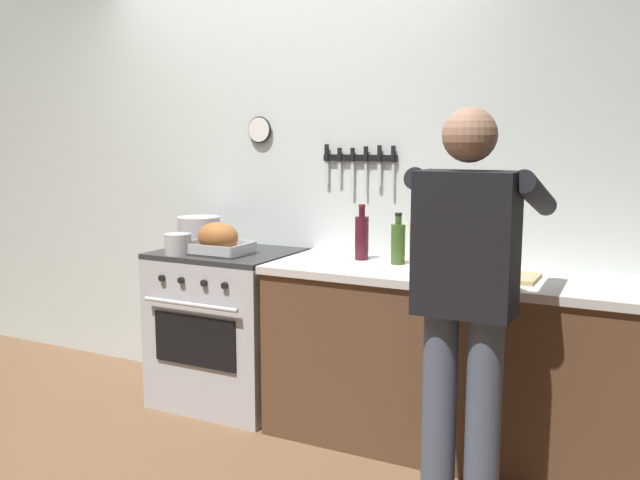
{
  "coord_description": "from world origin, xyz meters",
  "views": [
    {
      "loc": [
        2.05,
        -2.24,
        1.55
      ],
      "look_at": [
        0.46,
        0.85,
        1.03
      ],
      "focal_mm": 38.81,
      "sensor_mm": 36.0,
      "label": 1
    }
  ],
  "objects_px": {
    "bottle_cooking_oil": "(417,242)",
    "saucepan": "(178,244)",
    "stock_pot": "(199,231)",
    "bottle_vinegar": "(496,251)",
    "cutting_board": "(498,276)",
    "roasting_pan": "(218,240)",
    "bottle_olive_oil": "(398,243)",
    "bottle_wine_red": "(362,237)",
    "stove": "(228,327)",
    "person_cook": "(466,290)"
  },
  "relations": [
    {
      "from": "saucepan",
      "to": "bottle_wine_red",
      "type": "distance_m",
      "value": 1.02
    },
    {
      "from": "cutting_board",
      "to": "saucepan",
      "type": "bearing_deg",
      "value": -174.59
    },
    {
      "from": "stove",
      "to": "cutting_board",
      "type": "distance_m",
      "value": 1.63
    },
    {
      "from": "person_cook",
      "to": "bottle_olive_oil",
      "type": "distance_m",
      "value": 0.86
    },
    {
      "from": "person_cook",
      "to": "saucepan",
      "type": "relative_size",
      "value": 11.29
    },
    {
      "from": "saucepan",
      "to": "cutting_board",
      "type": "relative_size",
      "value": 0.41
    },
    {
      "from": "bottle_wine_red",
      "to": "bottle_cooking_oil",
      "type": "xyz_separation_m",
      "value": [
        0.31,
        -0.01,
        -0.01
      ]
    },
    {
      "from": "bottle_olive_oil",
      "to": "stock_pot",
      "type": "bearing_deg",
      "value": 179.3
    },
    {
      "from": "stove",
      "to": "bottle_vinegar",
      "type": "relative_size",
      "value": 3.49
    },
    {
      "from": "roasting_pan",
      "to": "bottle_vinegar",
      "type": "bearing_deg",
      "value": 6.14
    },
    {
      "from": "cutting_board",
      "to": "bottle_wine_red",
      "type": "relative_size",
      "value": 1.22
    },
    {
      "from": "roasting_pan",
      "to": "saucepan",
      "type": "xyz_separation_m",
      "value": [
        -0.18,
        -0.12,
        -0.02
      ]
    },
    {
      "from": "cutting_board",
      "to": "bottle_cooking_oil",
      "type": "height_order",
      "value": "bottle_cooking_oil"
    },
    {
      "from": "stove",
      "to": "bottle_olive_oil",
      "type": "xyz_separation_m",
      "value": [
        1.02,
        0.07,
        0.56
      ]
    },
    {
      "from": "saucepan",
      "to": "bottle_wine_red",
      "type": "relative_size",
      "value": 0.5
    },
    {
      "from": "roasting_pan",
      "to": "saucepan",
      "type": "height_order",
      "value": "roasting_pan"
    },
    {
      "from": "stock_pot",
      "to": "bottle_vinegar",
      "type": "xyz_separation_m",
      "value": [
        1.77,
        -0.02,
        0.02
      ]
    },
    {
      "from": "saucepan",
      "to": "roasting_pan",
      "type": "bearing_deg",
      "value": 33.43
    },
    {
      "from": "stove",
      "to": "stock_pot",
      "type": "distance_m",
      "value": 0.6
    },
    {
      "from": "person_cook",
      "to": "saucepan",
      "type": "height_order",
      "value": "person_cook"
    },
    {
      "from": "bottle_cooking_oil",
      "to": "saucepan",
      "type": "bearing_deg",
      "value": -166.35
    },
    {
      "from": "roasting_pan",
      "to": "cutting_board",
      "type": "distance_m",
      "value": 1.55
    },
    {
      "from": "bottle_wine_red",
      "to": "bottle_vinegar",
      "type": "bearing_deg",
      "value": -3.25
    },
    {
      "from": "bottle_vinegar",
      "to": "saucepan",
      "type": "bearing_deg",
      "value": -170.49
    },
    {
      "from": "bottle_cooking_oil",
      "to": "bottle_vinegar",
      "type": "height_order",
      "value": "bottle_cooking_oil"
    },
    {
      "from": "stock_pot",
      "to": "saucepan",
      "type": "relative_size",
      "value": 1.73
    },
    {
      "from": "cutting_board",
      "to": "bottle_vinegar",
      "type": "bearing_deg",
      "value": 108.8
    },
    {
      "from": "stock_pot",
      "to": "bottle_cooking_oil",
      "type": "distance_m",
      "value": 1.37
    },
    {
      "from": "person_cook",
      "to": "stock_pot",
      "type": "distance_m",
      "value": 1.94
    },
    {
      "from": "cutting_board",
      "to": "bottle_olive_oil",
      "type": "distance_m",
      "value": 0.56
    },
    {
      "from": "stove",
      "to": "saucepan",
      "type": "bearing_deg",
      "value": -126.35
    },
    {
      "from": "bottle_wine_red",
      "to": "stock_pot",
      "type": "bearing_deg",
      "value": -179.02
    },
    {
      "from": "bottle_olive_oil",
      "to": "bottle_wine_red",
      "type": "bearing_deg",
      "value": 171.24
    },
    {
      "from": "stove",
      "to": "saucepan",
      "type": "xyz_separation_m",
      "value": [
        -0.17,
        -0.22,
        0.51
      ]
    },
    {
      "from": "bottle_olive_oil",
      "to": "stove",
      "type": "bearing_deg",
      "value": -176.32
    },
    {
      "from": "bottle_vinegar",
      "to": "cutting_board",
      "type": "bearing_deg",
      "value": -71.2
    },
    {
      "from": "roasting_pan",
      "to": "stock_pot",
      "type": "bearing_deg",
      "value": 145.63
    },
    {
      "from": "bottle_wine_red",
      "to": "bottle_olive_oil",
      "type": "relative_size",
      "value": 1.12
    },
    {
      "from": "bottle_vinegar",
      "to": "bottle_olive_oil",
      "type": "bearing_deg",
      "value": 179.18
    },
    {
      "from": "person_cook",
      "to": "bottle_cooking_oil",
      "type": "distance_m",
      "value": 0.83
    },
    {
      "from": "bottle_vinegar",
      "to": "stove",
      "type": "bearing_deg",
      "value": -177.8
    },
    {
      "from": "bottle_vinegar",
      "to": "stock_pot",
      "type": "bearing_deg",
      "value": 179.27
    },
    {
      "from": "roasting_pan",
      "to": "cutting_board",
      "type": "bearing_deg",
      "value": 1.58
    },
    {
      "from": "stove",
      "to": "roasting_pan",
      "type": "height_order",
      "value": "roasting_pan"
    },
    {
      "from": "stove",
      "to": "person_cook",
      "type": "xyz_separation_m",
      "value": [
        1.56,
        -0.6,
        0.5
      ]
    },
    {
      "from": "person_cook",
      "to": "cutting_board",
      "type": "bearing_deg",
      "value": 2.21
    },
    {
      "from": "stock_pot",
      "to": "stove",
      "type": "bearing_deg",
      "value": -17.91
    },
    {
      "from": "saucepan",
      "to": "cutting_board",
      "type": "distance_m",
      "value": 1.74
    },
    {
      "from": "person_cook",
      "to": "cutting_board",
      "type": "height_order",
      "value": "person_cook"
    },
    {
      "from": "stock_pot",
      "to": "bottle_olive_oil",
      "type": "xyz_separation_m",
      "value": [
        1.27,
        -0.02,
        0.02
      ]
    }
  ]
}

